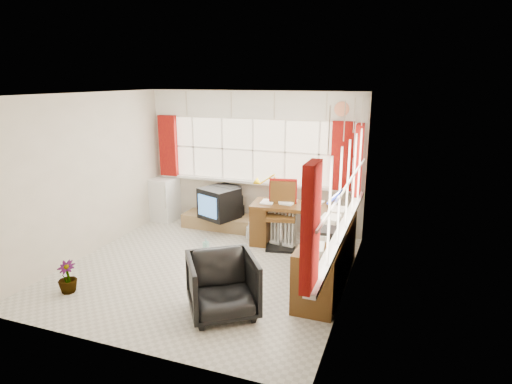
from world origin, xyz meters
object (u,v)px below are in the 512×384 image
Objects in this scene: tv_bench at (221,221)px; crt_tv at (219,203)px; radiator at (283,232)px; credenza at (327,256)px; mini_fridge at (164,199)px; task_chair at (282,211)px; office_chair at (223,286)px; desk at (289,222)px; desk_lamp at (275,182)px.

tv_bench is 1.81× the size of crt_tv.
radiator is at bearing -14.09° from crt_tv.
mini_fridge is (-3.53, 1.60, 0.02)m from credenza.
mini_fridge is at bearing 167.76° from radiator.
task_chair is 1.76× the size of radiator.
crt_tv is at bearing 165.91° from radiator.
office_chair is 3.78m from mini_fridge.
radiator reaches higher than tv_bench.
desk is 0.19m from radiator.
office_chair is at bearing -64.94° from tv_bench.
task_chair is (0.18, -0.15, -0.44)m from desk_lamp.
credenza is at bearing -33.70° from tv_bench.
desk is 0.91× the size of tv_bench.
credenza is 2.41× the size of mini_fridge.
desk is 1.44m from credenza.
office_chair is 0.40× the size of credenza.
tv_bench is (-2.28, 1.52, -0.27)m from credenza.
credenza is 2.62m from crt_tv.
crt_tv is at bearing -72.76° from tv_bench.
radiator is 1.37m from crt_tv.
credenza is at bearing -48.27° from radiator.
tv_bench is (-1.32, 0.44, -0.47)m from task_chair.
desk is at bearing -16.35° from desk_lamp.
office_chair is at bearing -93.36° from desk.
desk is 1.39m from crt_tv.
crt_tv reaches higher than tv_bench.
radiator is 1.39m from credenza.
desk is at bearing -8.85° from crt_tv.
radiator is at bearing -49.27° from task_chair.
desk is 1.49m from tv_bench.
radiator is at bearing 131.73° from credenza.
desk_lamp is 0.74× the size of radiator.
credenza reaches higher than office_chair.
tv_bench is (-1.28, 2.73, -0.24)m from office_chair.
office_chair reaches higher than tv_bench.
desk_lamp reaches higher than task_chair.
task_chair is at bearing -145.26° from desk.
task_chair is 2.63m from mini_fridge.
mini_fridge reaches higher than office_chair.
mini_fridge is at bearing 171.25° from desk_lamp.
desk_lamp is (-0.28, 0.08, 0.64)m from desk.
credenza is at bearing -31.43° from crt_tv.
radiator is at bearing -41.74° from desk_lamp.
desk_lamp reaches higher than radiator.
task_chair is 0.80× the size of tv_bench.
desk_lamp is 0.42× the size of task_chair.
tv_bench is 1.69× the size of mini_fridge.
radiator is (0.04, -0.05, -0.33)m from task_chair.
crt_tv is at bearing -10.35° from mini_fridge.
crt_tv reaches higher than desk.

